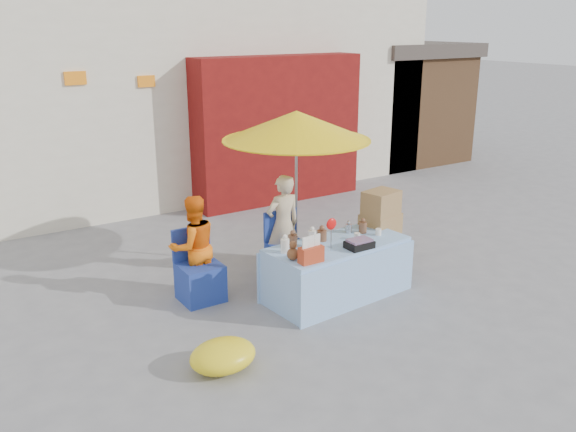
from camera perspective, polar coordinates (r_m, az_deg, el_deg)
ground at (r=6.95m, az=2.08°, el=-9.28°), size 80.00×80.00×0.00m
backdrop at (r=13.23m, az=-15.53°, el=16.88°), size 14.00×8.00×7.80m
market_table at (r=7.29m, az=4.57°, el=-4.99°), size 1.82×0.96×1.06m
chair_left at (r=7.30m, az=-8.25°, el=-5.89°), size 0.48×0.47×0.85m
chair_right at (r=7.85m, az=0.06°, el=-3.97°), size 0.48×0.47×0.85m
vendor_orange at (r=7.27m, az=-8.82°, el=-2.87°), size 0.61×0.47×1.25m
vendor_beige at (r=7.81m, az=-0.47°, el=-0.87°), size 0.49×0.32×1.33m
umbrella at (r=7.80m, az=0.79°, el=8.39°), size 1.90×1.90×2.09m
box_stack at (r=7.98m, az=8.57°, el=-1.80°), size 0.58×0.50×1.12m
tarp_bundle at (r=5.93m, az=-6.11°, el=-12.88°), size 0.71×0.60×0.29m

